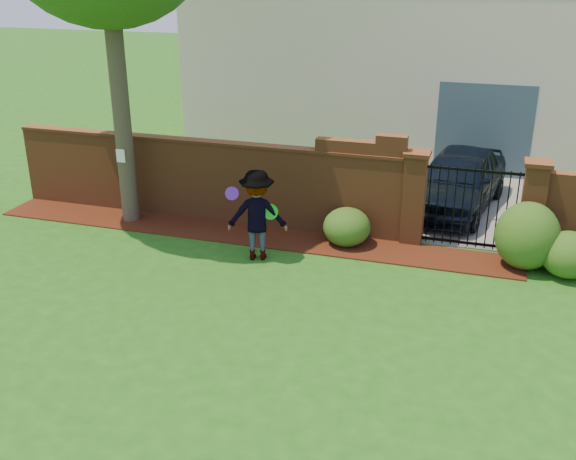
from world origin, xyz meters
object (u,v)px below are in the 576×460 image
(man, at_px, (257,216))
(car, at_px, (455,183))
(frisbee_purple, at_px, (232,193))
(frisbee_green, at_px, (270,212))

(man, bearing_deg, car, -147.54)
(car, height_order, man, man)
(man, xyz_separation_m, frisbee_purple, (-0.41, -0.17, 0.45))
(man, bearing_deg, frisbee_purple, 6.31)
(man, distance_m, frisbee_purple, 0.63)
(frisbee_purple, distance_m, frisbee_green, 0.78)
(car, bearing_deg, man, -121.51)
(car, xyz_separation_m, man, (-3.33, -3.72, 0.19))
(frisbee_purple, height_order, frisbee_green, frisbee_purple)
(man, height_order, frisbee_purple, man)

